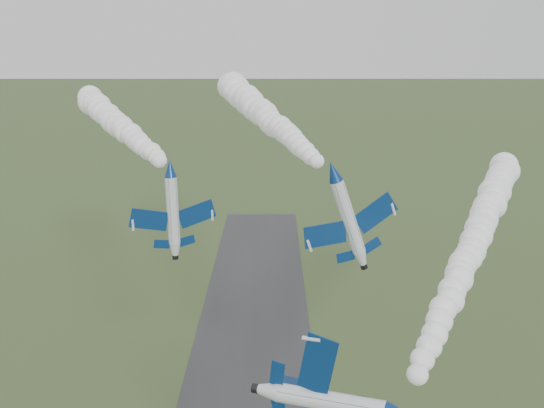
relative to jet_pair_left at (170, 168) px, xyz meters
The scene contains 5 objects.
smoke_trail_jet_lead 41.09m from the jet_pair_left, 15.09° to the left, with size 5.01×74.67×5.01m, color white, non-canonical shape.
jet_pair_left is the anchor object (origin of this frame).
smoke_trail_jet_pair_left 33.97m from the jet_pair_left, 114.03° to the left, with size 4.93×62.41×4.93m, color white, non-canonical shape.
jet_pair_right 18.09m from the jet_pair_left, ahead, with size 11.09×13.71×4.58m.
smoke_trail_jet_pair_right 39.30m from the jet_pair_left, 76.37° to the left, with size 5.95×71.72×5.95m, color white, non-canonical shape.
Camera 1 is at (4.20, -45.71, 58.95)m, focal length 40.00 mm.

